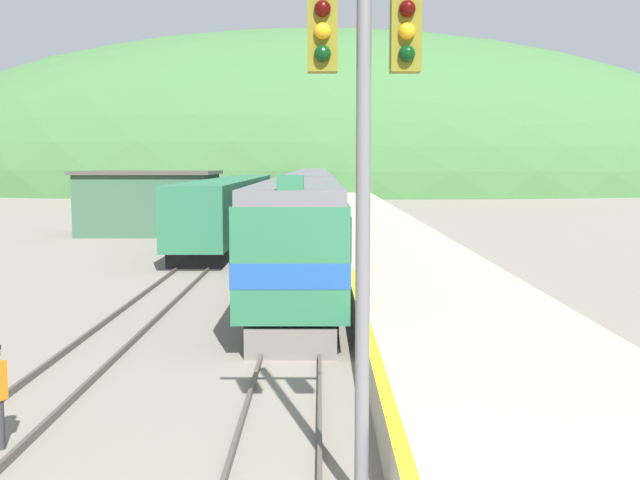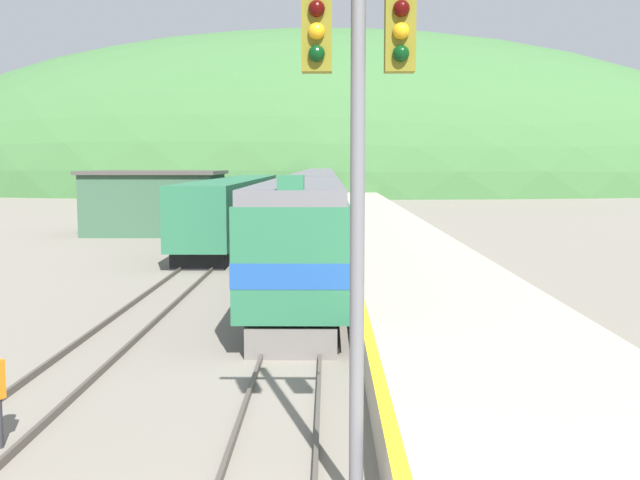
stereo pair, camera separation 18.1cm
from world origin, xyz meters
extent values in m
cube|color=#4C443D|center=(-0.72, 70.00, 0.08)|extent=(0.08, 180.00, 0.16)
cube|color=#4C443D|center=(0.72, 70.00, 0.08)|extent=(0.08, 180.00, 0.16)
cube|color=#4C443D|center=(-5.71, 70.00, 0.08)|extent=(0.08, 180.00, 0.16)
cube|color=#4C443D|center=(-4.27, 70.00, 0.08)|extent=(0.08, 180.00, 0.16)
cube|color=#B2A893|center=(4.55, 50.00, 0.48)|extent=(5.70, 140.00, 0.96)
cube|color=yellow|center=(1.82, 50.00, 0.96)|extent=(0.24, 140.00, 0.01)
ellipsoid|color=#3D6B38|center=(0.00, 127.62, 0.00)|extent=(161.08, 72.48, 55.96)
cube|color=#385B42|center=(-10.91, 43.73, 2.03)|extent=(8.56, 6.86, 4.06)
cube|color=#47423D|center=(-10.91, 43.73, 4.18)|extent=(9.06, 7.36, 0.24)
cube|color=black|center=(0.00, 20.51, 0.42)|extent=(2.40, 18.92, 0.85)
cube|color=#286B47|center=(0.00, 20.51, 2.30)|extent=(2.92, 20.13, 2.90)
cube|color=#1E4C99|center=(0.00, 20.51, 2.07)|extent=(2.95, 20.15, 0.64)
cube|color=black|center=(0.00, 20.51, 2.94)|extent=(2.95, 18.92, 0.87)
cube|color=slate|center=(0.00, 20.51, 3.95)|extent=(2.75, 20.13, 0.40)
cube|color=black|center=(0.00, 11.58, 2.94)|extent=(2.96, 2.20, 1.16)
cube|color=#286B47|center=(0.00, 10.90, 4.33)|extent=(0.64, 0.80, 0.36)
cube|color=slate|center=(0.00, 10.65, 0.38)|extent=(2.28, 0.40, 0.77)
cube|color=black|center=(0.00, 41.75, 0.42)|extent=(2.40, 19.31, 0.85)
cube|color=#286B47|center=(0.00, 41.75, 2.30)|extent=(2.92, 20.54, 2.90)
cube|color=#1E4C99|center=(0.00, 41.75, 2.07)|extent=(2.95, 20.56, 0.64)
cube|color=black|center=(0.00, 41.75, 2.94)|extent=(2.95, 19.31, 0.87)
cube|color=slate|center=(0.00, 41.75, 3.95)|extent=(2.75, 20.54, 0.40)
cube|color=black|center=(0.00, 63.19, 0.42)|extent=(2.40, 19.31, 0.85)
cube|color=#286B47|center=(0.00, 63.19, 2.30)|extent=(2.92, 20.54, 2.90)
cube|color=#1E4C99|center=(0.00, 63.19, 2.07)|extent=(2.95, 20.56, 0.64)
cube|color=black|center=(0.00, 63.19, 2.94)|extent=(2.95, 19.31, 0.87)
cube|color=slate|center=(0.00, 63.19, 3.95)|extent=(2.75, 20.54, 0.40)
cube|color=black|center=(0.00, 84.63, 0.42)|extent=(2.40, 19.31, 0.85)
cube|color=#286B47|center=(0.00, 84.63, 2.30)|extent=(2.92, 20.54, 2.90)
cube|color=#1E4C99|center=(0.00, 84.63, 2.07)|extent=(2.95, 20.56, 0.64)
cube|color=black|center=(0.00, 84.63, 2.94)|extent=(2.95, 19.31, 0.87)
cube|color=slate|center=(0.00, 84.63, 3.95)|extent=(2.75, 20.54, 0.40)
cube|color=black|center=(0.00, 106.07, 0.42)|extent=(2.40, 19.31, 0.85)
cube|color=#286B47|center=(0.00, 106.07, 2.30)|extent=(2.92, 20.54, 2.90)
cube|color=#1E4C99|center=(0.00, 106.07, 2.07)|extent=(2.95, 20.56, 0.64)
cube|color=black|center=(0.00, 106.07, 2.94)|extent=(2.95, 19.31, 0.87)
cube|color=slate|center=(0.00, 106.07, 3.95)|extent=(2.75, 20.54, 0.40)
cube|color=black|center=(-4.99, 40.94, 0.40)|extent=(2.46, 30.30, 0.80)
cube|color=#286B47|center=(-4.99, 40.94, 2.31)|extent=(2.90, 31.56, 3.01)
cylinder|color=slate|center=(1.31, 2.70, 4.01)|extent=(0.20, 0.20, 8.02)
cube|color=#6B6619|center=(0.76, 2.70, 6.51)|extent=(0.40, 0.28, 1.02)
sphere|color=#3C0504|center=(0.76, 2.52, 6.79)|extent=(0.22, 0.22, 0.22)
sphere|color=orange|center=(0.76, 2.52, 6.51)|extent=(0.22, 0.22, 0.22)
sphere|color=black|center=(0.76, 2.52, 6.22)|extent=(0.22, 0.22, 0.22)
cube|color=#6B6619|center=(1.86, 2.70, 6.51)|extent=(0.40, 0.28, 1.02)
sphere|color=#3C0504|center=(1.86, 2.52, 6.79)|extent=(0.22, 0.22, 0.22)
sphere|color=orange|center=(1.86, 2.52, 6.51)|extent=(0.22, 0.22, 0.22)
sphere|color=black|center=(1.86, 2.52, 6.22)|extent=(0.22, 0.22, 0.22)
cylinder|color=#2D2D33|center=(-4.66, 4.75, 0.43)|extent=(0.14, 0.14, 0.86)
camera|label=1|loc=(0.72, -7.42, 4.80)|focal=42.00mm
camera|label=2|loc=(0.90, -7.42, 4.80)|focal=42.00mm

